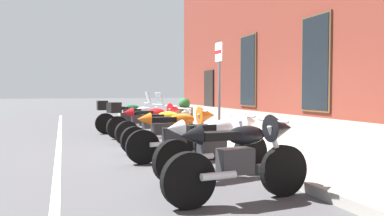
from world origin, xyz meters
The scene contains 12 objects.
ground_plane centered at (0.00, 0.00, 0.00)m, with size 140.00×140.00×0.00m, color #424244.
sidewalk centered at (0.00, 1.57, 0.07)m, with size 29.45×3.15×0.15m, color gray.
lane_stripe centered at (0.00, -3.20, 0.00)m, with size 29.45×0.12×0.01m, color silver.
motorcycle_green_touring centered at (-4.24, -1.14, 0.56)m, with size 0.62×2.19×1.36m.
motorcycle_silver_touring centered at (-2.91, -0.99, 0.56)m, with size 0.90×2.10×1.35m.
motorcycle_red_sport centered at (-1.45, -0.77, 0.57)m, with size 0.76×2.05×1.06m.
motorcycle_yellow_naked centered at (0.07, -0.91, 0.49)m, with size 0.69×2.02×0.99m.
motorcycle_orange_sport centered at (1.36, -0.91, 0.58)m, with size 0.62×2.02×1.07m.
motorcycle_white_sport centered at (2.90, -0.74, 0.57)m, with size 0.78×2.12×1.05m.
motorcycle_black_sport centered at (4.30, -0.96, 0.58)m, with size 0.62×2.04×1.08m.
parking_sign centered at (0.12, 0.39, 1.70)m, with size 0.36×0.07×2.40m.
barrel_planter centered at (-4.68, 1.01, 0.57)m, with size 0.63×0.63×0.99m.
Camera 1 is at (8.76, -3.10, 1.38)m, focal length 37.18 mm.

